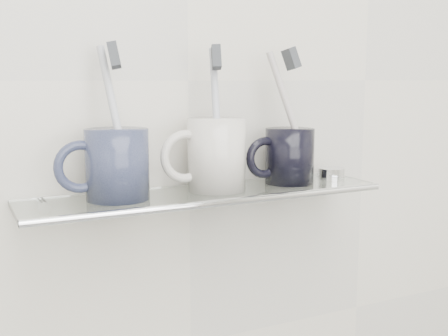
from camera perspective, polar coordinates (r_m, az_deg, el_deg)
wall_back at (r=0.81m, az=-3.66°, el=8.85°), size 2.50×0.00×2.50m
shelf_glass at (r=0.77m, az=-1.78°, el=-2.69°), size 0.50×0.12×0.01m
shelf_rail at (r=0.72m, az=0.06°, el=-3.50°), size 0.50×0.01×0.01m
bracket_left at (r=0.76m, az=-17.94°, el=-4.14°), size 0.02×0.03×0.02m
bracket_right at (r=0.91m, az=9.08°, el=-1.63°), size 0.02×0.03×0.02m
mug_left at (r=0.72m, az=-10.79°, el=0.37°), size 0.10×0.10×0.09m
mug_left_handle at (r=0.71m, az=-14.38°, el=0.12°), size 0.07×0.01×0.07m
toothbrush_left at (r=0.72m, az=-10.92°, el=4.78°), size 0.04×0.06×0.19m
bristles_left at (r=0.72m, az=-11.12°, el=11.17°), size 0.02×0.03×0.04m
mug_center at (r=0.77m, az=-0.77°, el=1.39°), size 0.08×0.08×0.10m
mug_center_handle at (r=0.75m, az=-3.94°, el=1.18°), size 0.07×0.01×0.07m
toothbrush_center at (r=0.77m, az=-0.77°, el=5.20°), size 0.02×0.05×0.19m
bristles_center at (r=0.77m, az=-0.79°, el=11.19°), size 0.02×0.03×0.03m
mug_right at (r=0.83m, az=6.67°, el=1.22°), size 0.09×0.09×0.08m
mug_right_handle at (r=0.81m, az=4.17°, el=1.05°), size 0.06×0.01×0.06m
toothbrush_right at (r=0.82m, az=6.75°, el=5.41°), size 0.07×0.04×0.18m
bristles_right at (r=0.82m, az=6.85°, el=10.97°), size 0.02×0.03×0.03m
chrome_cap at (r=0.88m, az=10.85°, el=-0.54°), size 0.04×0.04×0.02m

